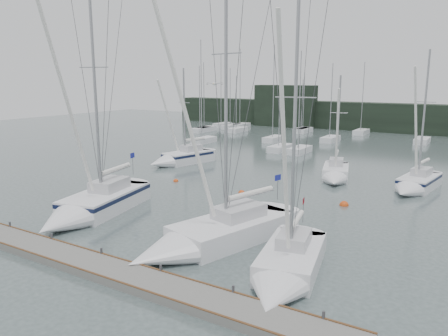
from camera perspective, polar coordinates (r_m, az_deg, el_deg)
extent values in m
plane|color=#455453|center=(25.75, -5.85, -9.78)|extent=(160.00, 160.00, 0.00)
cube|color=slate|center=(22.25, -13.92, -13.10)|extent=(24.00, 2.00, 0.40)
cube|color=black|center=(82.54, 21.41, 6.11)|extent=(90.00, 4.00, 5.00)
cube|color=black|center=(86.39, 7.99, 8.01)|extent=(12.00, 3.00, 8.00)
cube|color=white|center=(77.60, 17.49, 4.47)|extent=(1.80, 4.50, 0.90)
cylinder|color=#94969B|center=(76.64, 17.67, 8.90)|extent=(0.12, 0.12, 11.13)
cube|color=white|center=(77.23, -2.94, 4.97)|extent=(1.80, 4.50, 0.90)
cylinder|color=#94969B|center=(76.36, -3.20, 9.22)|extent=(0.12, 0.12, 10.62)
cube|color=white|center=(77.71, 10.37, 4.83)|extent=(1.80, 4.50, 0.90)
cylinder|color=#94969B|center=(76.81, 10.38, 8.68)|extent=(0.12, 0.12, 9.58)
cube|color=white|center=(78.06, 10.18, 4.87)|extent=(1.80, 4.50, 0.90)
cylinder|color=#94969B|center=(77.20, 10.17, 8.22)|extent=(0.12, 0.12, 8.28)
cube|color=white|center=(77.14, 1.78, 4.97)|extent=(1.80, 4.50, 0.90)
cylinder|color=#94969B|center=(76.28, 1.62, 8.60)|extent=(0.12, 0.12, 8.93)
cube|color=white|center=(84.13, 2.25, 5.53)|extent=(1.80, 4.50, 0.90)
cylinder|color=#94969B|center=(83.22, 2.11, 10.55)|extent=(0.12, 0.12, 13.84)
cube|color=white|center=(78.40, -2.39, 5.07)|extent=(1.80, 4.50, 0.90)
cylinder|color=#94969B|center=(77.52, -2.64, 9.48)|extent=(0.12, 0.12, 11.21)
cube|color=white|center=(56.22, 9.82, 2.27)|extent=(1.80, 4.50, 0.90)
cylinder|color=#94969B|center=(55.09, 9.86, 8.73)|extent=(0.12, 0.12, 11.80)
cube|color=white|center=(64.30, -2.67, 3.60)|extent=(1.80, 4.50, 0.90)
cylinder|color=#94969B|center=(63.27, -2.99, 10.16)|extent=(0.12, 0.12, 13.82)
cube|color=white|center=(69.97, 24.44, 3.23)|extent=(1.80, 4.50, 0.90)
cylinder|color=#94969B|center=(68.99, 24.75, 7.42)|extent=(0.12, 0.12, 9.43)
cube|color=white|center=(57.46, 7.34, 2.55)|extent=(1.80, 4.50, 0.90)
cylinder|color=#94969B|center=(56.31, 7.32, 9.85)|extent=(0.12, 0.12, 13.73)
cube|color=white|center=(82.41, 0.98, 5.40)|extent=(1.80, 4.50, 0.90)
cylinder|color=#94969B|center=(81.56, 0.81, 9.29)|extent=(0.12, 0.12, 10.32)
cube|color=white|center=(85.13, -0.21, 5.61)|extent=(1.80, 4.50, 0.90)
cylinder|color=#94969B|center=(84.25, -0.40, 10.27)|extent=(0.12, 0.12, 12.96)
cube|color=white|center=(65.93, 6.53, 3.74)|extent=(1.80, 4.50, 0.90)
cylinder|color=#94969B|center=(64.88, 6.48, 9.87)|extent=(0.12, 0.12, 13.21)
cube|color=white|center=(67.36, 13.72, 3.65)|extent=(1.80, 4.50, 0.90)
cylinder|color=#94969B|center=(66.35, 13.83, 8.55)|extent=(0.12, 0.12, 10.66)
cube|color=white|center=(32.98, -15.15, -4.37)|extent=(4.68, 7.78, 1.67)
cone|color=white|center=(29.08, -20.96, -6.93)|extent=(3.81, 3.72, 3.23)
cube|color=#BABABF|center=(33.11, -14.71, -2.09)|extent=(2.35, 3.21, 0.78)
cylinder|color=#94969B|center=(31.34, -16.49, 9.84)|extent=(0.20, 0.20, 14.60)
cylinder|color=white|center=(33.62, -13.95, -0.09)|extent=(1.05, 3.53, 0.31)
cube|color=#0E1634|center=(32.83, -15.20, -3.44)|extent=(4.71, 7.80, 0.28)
cube|color=#1B2295|center=(35.49, -11.88, 1.62)|extent=(0.15, 0.59, 0.40)
cube|color=white|center=(26.12, 1.12, -8.30)|extent=(5.30, 8.18, 1.57)
cone|color=white|center=(23.00, -8.87, -11.30)|extent=(4.11, 4.03, 3.34)
cube|color=#BABABF|center=(26.09, 1.97, -5.66)|extent=(2.60, 3.41, 0.73)
cylinder|color=#94969B|center=(24.18, 0.26, 11.00)|extent=(0.19, 0.19, 15.71)
cylinder|color=white|center=(26.51, 3.52, -3.28)|extent=(1.30, 3.63, 0.29)
cube|color=#1B2295|center=(28.14, 7.05, -1.26)|extent=(0.17, 0.55, 0.38)
cube|color=white|center=(22.66, 8.83, -11.85)|extent=(3.80, 6.07, 1.35)
cone|color=white|center=(19.10, 6.40, -16.49)|extent=(3.14, 2.92, 2.70)
cube|color=#BABABF|center=(22.70, 9.13, -9.12)|extent=(1.92, 2.51, 0.63)
cylinder|color=#94969B|center=(20.51, 9.22, 5.63)|extent=(0.16, 0.16, 12.42)
cylinder|color=white|center=(23.06, 9.52, -6.66)|extent=(0.81, 2.75, 0.25)
cube|color=maroon|center=(24.68, 10.35, -4.25)|extent=(0.12, 0.48, 0.32)
cube|color=white|center=(49.32, -4.75, 1.24)|extent=(3.88, 5.97, 1.58)
cone|color=white|center=(46.96, -8.44, 0.62)|extent=(3.12, 2.92, 2.63)
cube|color=#BABABF|center=(49.46, -4.30, 2.64)|extent=(1.94, 2.48, 0.74)
cylinder|color=#94969B|center=(48.39, -5.22, 7.44)|extent=(0.19, 0.19, 9.15)
cylinder|color=white|center=(49.69, -3.82, 3.79)|extent=(0.93, 2.68, 0.29)
cube|color=#0E1634|center=(49.23, -4.76, 1.84)|extent=(3.90, 6.00, 0.26)
cube|color=white|center=(43.01, 14.37, -0.71)|extent=(3.44, 5.08, 1.43)
cone|color=white|center=(39.78, 14.19, -1.69)|extent=(2.74, 2.52, 2.29)
cube|color=#BABABF|center=(43.27, 14.47, 0.78)|extent=(1.71, 2.12, 0.67)
cylinder|color=#94969B|center=(41.93, 14.70, 5.83)|extent=(0.17, 0.17, 8.49)
cylinder|color=white|center=(43.57, 14.55, 2.00)|extent=(0.86, 2.25, 0.27)
cube|color=white|center=(41.36, 24.11, -1.89)|extent=(3.11, 5.38, 1.38)
cone|color=white|center=(37.96, 22.56, -2.91)|extent=(2.69, 2.51, 2.40)
cube|color=#BABABF|center=(41.58, 24.40, -0.41)|extent=(1.60, 2.20, 0.65)
cylinder|color=#94969B|center=(40.13, 24.67, 6.34)|extent=(0.17, 0.17, 10.56)
cylinder|color=white|center=(41.96, 24.71, 0.83)|extent=(0.62, 2.50, 0.26)
cube|color=#0E1634|center=(41.26, 24.16, -1.26)|extent=(3.14, 5.40, 0.23)
sphere|color=#D34612|center=(36.32, 2.30, -3.31)|extent=(0.54, 0.54, 0.54)
sphere|color=#D34612|center=(34.10, 15.41, -4.73)|extent=(0.69, 0.69, 0.69)
sphere|color=#D34612|center=(40.67, -6.31, -1.73)|extent=(0.47, 0.47, 0.47)
ellipsoid|color=white|center=(25.13, -1.23, 10.95)|extent=(0.26, 0.43, 0.19)
cube|color=gray|center=(25.24, -1.77, 11.00)|extent=(0.42, 0.18, 0.10)
cube|color=gray|center=(25.02, -0.68, 10.99)|extent=(0.42, 0.18, 0.10)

